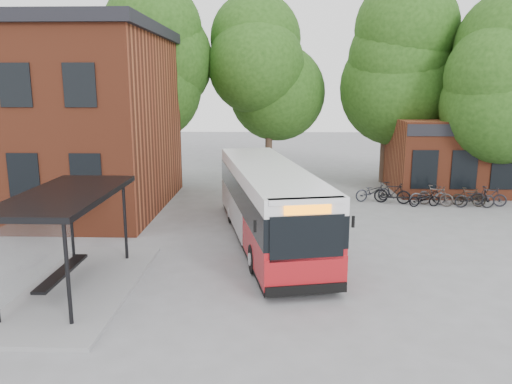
{
  "coord_description": "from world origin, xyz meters",
  "views": [
    {
      "loc": [
        1.25,
        -14.37,
        5.76
      ],
      "look_at": [
        0.66,
        3.31,
        2.0
      ],
      "focal_mm": 35.0,
      "sensor_mm": 36.0,
      "label": 1
    }
  ],
  "objects_px": {
    "bicycle_7": "(489,196)",
    "bicycle_0": "(373,191)",
    "bus_shelter": "(70,241)",
    "city_bus": "(268,204)",
    "bicycle_1": "(392,193)",
    "bicycle_3": "(435,196)",
    "bicycle_4": "(428,195)",
    "bicycle_2": "(424,199)",
    "bicycle_5": "(469,197)",
    "bicycle_6": "(475,198)"
  },
  "relations": [
    {
      "from": "city_bus",
      "to": "bicycle_7",
      "type": "xyz_separation_m",
      "value": [
        10.79,
        6.01,
        -0.95
      ]
    },
    {
      "from": "city_bus",
      "to": "bicycle_7",
      "type": "distance_m",
      "value": 12.39
    },
    {
      "from": "bicycle_4",
      "to": "bicycle_7",
      "type": "height_order",
      "value": "bicycle_4"
    },
    {
      "from": "bicycle_3",
      "to": "bicycle_5",
      "type": "bearing_deg",
      "value": -68.98
    },
    {
      "from": "bicycle_3",
      "to": "bicycle_7",
      "type": "relative_size",
      "value": 1.06
    },
    {
      "from": "bicycle_6",
      "to": "bicycle_7",
      "type": "relative_size",
      "value": 1.18
    },
    {
      "from": "bicycle_1",
      "to": "bicycle_2",
      "type": "bearing_deg",
      "value": -98.11
    },
    {
      "from": "bicycle_5",
      "to": "bicycle_1",
      "type": "bearing_deg",
      "value": 98.24
    },
    {
      "from": "bus_shelter",
      "to": "bicycle_2",
      "type": "xyz_separation_m",
      "value": [
        13.16,
        10.55,
        -1.05
      ]
    },
    {
      "from": "bicycle_3",
      "to": "city_bus",
      "type": "bearing_deg",
      "value": 149.89
    },
    {
      "from": "bicycle_3",
      "to": "bicycle_1",
      "type": "bearing_deg",
      "value": 101.74
    },
    {
      "from": "bicycle_3",
      "to": "bicycle_2",
      "type": "bearing_deg",
      "value": 134.09
    },
    {
      "from": "bicycle_7",
      "to": "bicycle_3",
      "type": "bearing_deg",
      "value": 111.74
    },
    {
      "from": "bicycle_3",
      "to": "bicycle_4",
      "type": "bearing_deg",
      "value": 87.4
    },
    {
      "from": "bicycle_2",
      "to": "bicycle_0",
      "type": "bearing_deg",
      "value": 53.97
    },
    {
      "from": "bicycle_7",
      "to": "bicycle_0",
      "type": "bearing_deg",
      "value": 101.29
    },
    {
      "from": "bus_shelter",
      "to": "bicycle_3",
      "type": "height_order",
      "value": "bus_shelter"
    },
    {
      "from": "bicycle_2",
      "to": "bicycle_7",
      "type": "relative_size",
      "value": 0.95
    },
    {
      "from": "bicycle_0",
      "to": "bicycle_7",
      "type": "relative_size",
      "value": 1.18
    },
    {
      "from": "bicycle_6",
      "to": "bicycle_3",
      "type": "bearing_deg",
      "value": 78.93
    },
    {
      "from": "bicycle_5",
      "to": "bicycle_6",
      "type": "distance_m",
      "value": 0.34
    },
    {
      "from": "bus_shelter",
      "to": "city_bus",
      "type": "distance_m",
      "value": 7.38
    },
    {
      "from": "bicycle_1",
      "to": "bicycle_3",
      "type": "height_order",
      "value": "bicycle_1"
    },
    {
      "from": "city_bus",
      "to": "bicycle_6",
      "type": "relative_size",
      "value": 5.95
    },
    {
      "from": "bicycle_0",
      "to": "bicycle_3",
      "type": "distance_m",
      "value": 3.02
    },
    {
      "from": "bus_shelter",
      "to": "bicycle_7",
      "type": "height_order",
      "value": "bus_shelter"
    },
    {
      "from": "bus_shelter",
      "to": "bicycle_0",
      "type": "height_order",
      "value": "bus_shelter"
    },
    {
      "from": "bicycle_4",
      "to": "bus_shelter",
      "type": "bearing_deg",
      "value": 122.05
    },
    {
      "from": "bicycle_0",
      "to": "bicycle_3",
      "type": "relative_size",
      "value": 1.12
    },
    {
      "from": "bicycle_4",
      "to": "bicycle_2",
      "type": "bearing_deg",
      "value": 136.41
    },
    {
      "from": "bicycle_0",
      "to": "bicycle_4",
      "type": "bearing_deg",
      "value": -124.43
    },
    {
      "from": "city_bus",
      "to": "bicycle_0",
      "type": "distance_m",
      "value": 8.73
    },
    {
      "from": "bicycle_1",
      "to": "bicycle_7",
      "type": "bearing_deg",
      "value": -77.76
    },
    {
      "from": "bicycle_2",
      "to": "bicycle_4",
      "type": "xyz_separation_m",
      "value": [
        0.28,
        0.38,
        0.09
      ]
    },
    {
      "from": "bicycle_3",
      "to": "bicycle_6",
      "type": "relative_size",
      "value": 0.9
    },
    {
      "from": "bicycle_3",
      "to": "bicycle_5",
      "type": "distance_m",
      "value": 1.59
    },
    {
      "from": "bus_shelter",
      "to": "bicycle_6",
      "type": "bearing_deg",
      "value": 33.85
    },
    {
      "from": "bicycle_0",
      "to": "bicycle_3",
      "type": "height_order",
      "value": "bicycle_3"
    },
    {
      "from": "bus_shelter",
      "to": "city_bus",
      "type": "bearing_deg",
      "value": 40.87
    },
    {
      "from": "bicycle_0",
      "to": "bicycle_2",
      "type": "distance_m",
      "value": 2.55
    },
    {
      "from": "bicycle_2",
      "to": "bicycle_3",
      "type": "relative_size",
      "value": 0.9
    },
    {
      "from": "city_bus",
      "to": "bicycle_0",
      "type": "bearing_deg",
      "value": 41.01
    },
    {
      "from": "bicycle_2",
      "to": "bicycle_5",
      "type": "distance_m",
      "value": 2.19
    },
    {
      "from": "bicycle_6",
      "to": "bicycle_7",
      "type": "distance_m",
      "value": 0.97
    },
    {
      "from": "bus_shelter",
      "to": "bicycle_7",
      "type": "relative_size",
      "value": 4.34
    },
    {
      "from": "bicycle_3",
      "to": "bicycle_0",
      "type": "bearing_deg",
      "value": 95.83
    },
    {
      "from": "bicycle_1",
      "to": "bus_shelter",
      "type": "bearing_deg",
      "value": 150.28
    },
    {
      "from": "bus_shelter",
      "to": "city_bus",
      "type": "xyz_separation_m",
      "value": [
        5.58,
        4.83,
        -0.01
      ]
    },
    {
      "from": "bicycle_1",
      "to": "bicycle_5",
      "type": "relative_size",
      "value": 1.16
    },
    {
      "from": "bicycle_4",
      "to": "bicycle_7",
      "type": "distance_m",
      "value": 2.94
    }
  ]
}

